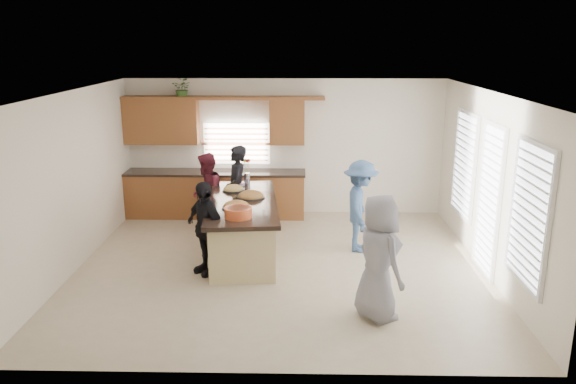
{
  "coord_description": "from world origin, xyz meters",
  "views": [
    {
      "loc": [
        0.31,
        -8.44,
        3.58
      ],
      "look_at": [
        0.12,
        0.4,
        1.15
      ],
      "focal_mm": 35.0,
      "sensor_mm": 36.0,
      "label": 1
    }
  ],
  "objects_px": {
    "salad_bowl": "(238,212)",
    "woman_left_back": "(237,191)",
    "woman_right_back": "(360,206)",
    "woman_right_front": "(379,258)",
    "woman_left_front": "(205,228)",
    "island": "(242,229)",
    "woman_left_mid": "(207,193)"
  },
  "relations": [
    {
      "from": "woman_left_front",
      "to": "woman_right_back",
      "type": "height_order",
      "value": "woman_right_back"
    },
    {
      "from": "woman_left_mid",
      "to": "woman_right_back",
      "type": "height_order",
      "value": "woman_right_back"
    },
    {
      "from": "woman_left_mid",
      "to": "woman_left_back",
      "type": "bearing_deg",
      "value": 83.97
    },
    {
      "from": "woman_left_back",
      "to": "woman_left_front",
      "type": "height_order",
      "value": "woman_left_back"
    },
    {
      "from": "salad_bowl",
      "to": "woman_left_front",
      "type": "xyz_separation_m",
      "value": [
        -0.53,
        0.09,
        -0.29
      ]
    },
    {
      "from": "woman_left_back",
      "to": "woman_left_mid",
      "type": "bearing_deg",
      "value": -105.93
    },
    {
      "from": "island",
      "to": "woman_right_front",
      "type": "bearing_deg",
      "value": -53.42
    },
    {
      "from": "island",
      "to": "woman_left_mid",
      "type": "xyz_separation_m",
      "value": [
        -0.77,
        1.13,
        0.31
      ]
    },
    {
      "from": "woman_left_front",
      "to": "woman_right_front",
      "type": "relative_size",
      "value": 0.88
    },
    {
      "from": "salad_bowl",
      "to": "woman_left_front",
      "type": "height_order",
      "value": "woman_left_front"
    },
    {
      "from": "salad_bowl",
      "to": "woman_right_front",
      "type": "xyz_separation_m",
      "value": [
        1.95,
        -1.32,
        -0.2
      ]
    },
    {
      "from": "salad_bowl",
      "to": "woman_right_back",
      "type": "bearing_deg",
      "value": 29.8
    },
    {
      "from": "woman_left_front",
      "to": "woman_right_front",
      "type": "height_order",
      "value": "woman_right_front"
    },
    {
      "from": "woman_right_front",
      "to": "woman_right_back",
      "type": "bearing_deg",
      "value": -27.25
    },
    {
      "from": "woman_right_back",
      "to": "woman_left_mid",
      "type": "bearing_deg",
      "value": 77.47
    },
    {
      "from": "island",
      "to": "woman_left_mid",
      "type": "height_order",
      "value": "woman_left_mid"
    },
    {
      "from": "island",
      "to": "woman_left_back",
      "type": "height_order",
      "value": "woman_left_back"
    },
    {
      "from": "island",
      "to": "woman_left_mid",
      "type": "bearing_deg",
      "value": 118.74
    },
    {
      "from": "woman_left_mid",
      "to": "island",
      "type": "bearing_deg",
      "value": 35.83
    },
    {
      "from": "woman_left_back",
      "to": "island",
      "type": "bearing_deg",
      "value": 2.32
    },
    {
      "from": "salad_bowl",
      "to": "woman_left_mid",
      "type": "bearing_deg",
      "value": 111.93
    },
    {
      "from": "woman_right_back",
      "to": "woman_right_front",
      "type": "xyz_separation_m",
      "value": [
        -0.02,
        -2.45,
        0.04
      ]
    },
    {
      "from": "woman_left_back",
      "to": "woman_right_back",
      "type": "height_order",
      "value": "woman_left_back"
    },
    {
      "from": "salad_bowl",
      "to": "woman_left_front",
      "type": "bearing_deg",
      "value": 170.07
    },
    {
      "from": "woman_left_back",
      "to": "woman_right_front",
      "type": "xyz_separation_m",
      "value": [
        2.19,
        -3.26,
        -0.0
      ]
    },
    {
      "from": "island",
      "to": "woman_left_front",
      "type": "relative_size",
      "value": 1.88
    },
    {
      "from": "salad_bowl",
      "to": "woman_left_back",
      "type": "relative_size",
      "value": 0.25
    },
    {
      "from": "woman_left_back",
      "to": "woman_right_front",
      "type": "bearing_deg",
      "value": 25.56
    },
    {
      "from": "woman_right_front",
      "to": "woman_left_front",
      "type": "bearing_deg",
      "value": 33.56
    },
    {
      "from": "woman_left_back",
      "to": "woman_right_back",
      "type": "bearing_deg",
      "value": 61.36
    },
    {
      "from": "island",
      "to": "woman_right_front",
      "type": "height_order",
      "value": "woman_right_front"
    },
    {
      "from": "woman_left_mid",
      "to": "woman_right_back",
      "type": "relative_size",
      "value": 0.96
    }
  ]
}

